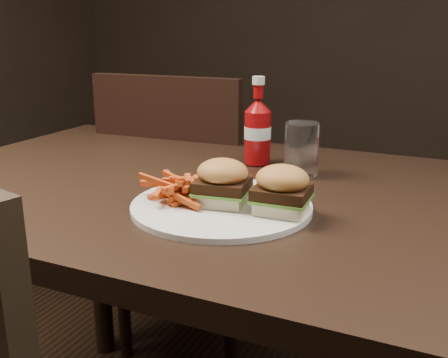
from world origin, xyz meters
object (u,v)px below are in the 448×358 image
at_px(chair_far, 199,222).
at_px(plate, 222,206).
at_px(ketchup_bottle, 257,138).
at_px(tumbler, 301,149).
at_px(dining_table, 198,192).

height_order(chair_far, plate, plate).
height_order(ketchup_bottle, tumbler, ketchup_bottle).
distance_m(plate, ketchup_bottle, 0.31).
relative_size(plate, tumbler, 2.80).
distance_m(dining_table, tumbler, 0.23).
bearing_deg(ketchup_bottle, dining_table, -106.26).
height_order(dining_table, plate, plate).
bearing_deg(chair_far, tumbler, 135.45).
xyz_separation_m(plate, tumbler, (0.06, 0.25, 0.05)).
bearing_deg(plate, dining_table, 132.34).
bearing_deg(ketchup_bottle, plate, -79.84).
xyz_separation_m(dining_table, ketchup_bottle, (0.05, 0.18, 0.08)).
height_order(dining_table, ketchup_bottle, ketchup_bottle).
bearing_deg(plate, ketchup_bottle, 100.16).
xyz_separation_m(chair_far, plate, (0.39, -0.65, 0.33)).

